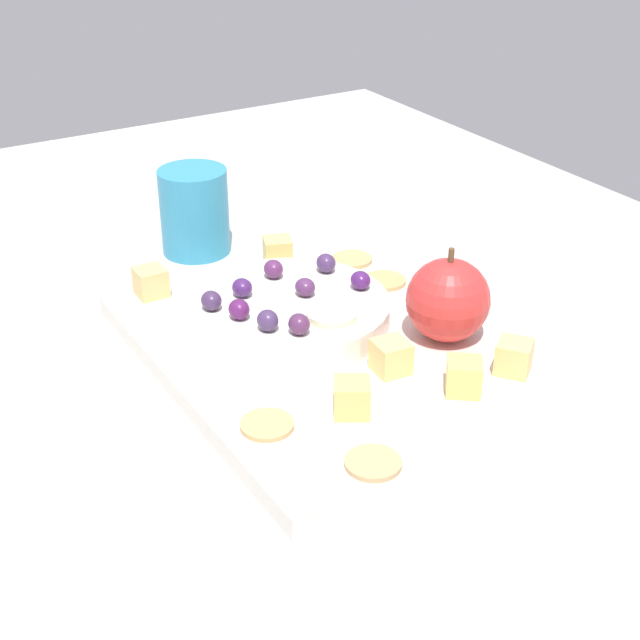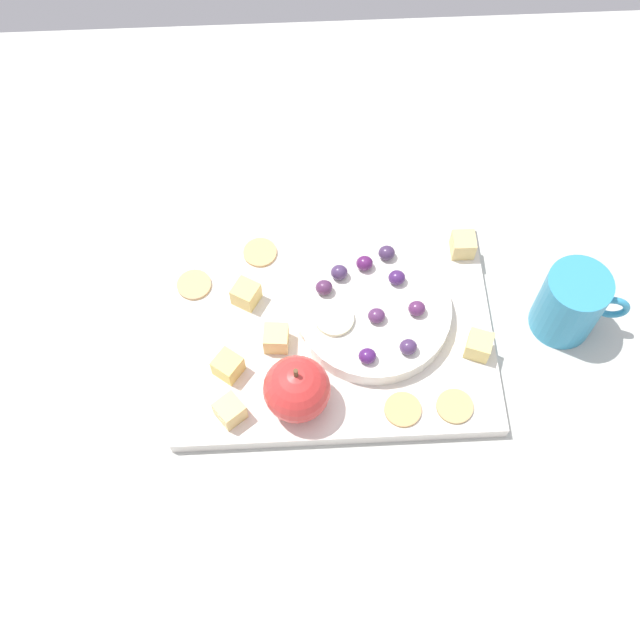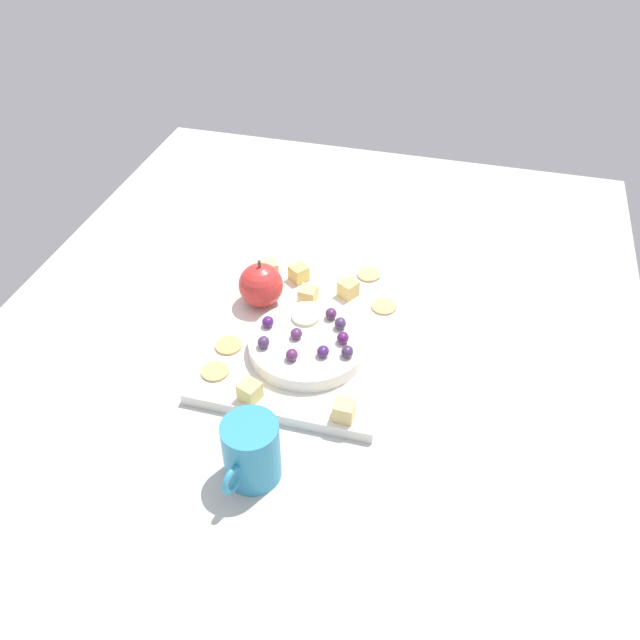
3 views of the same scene
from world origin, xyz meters
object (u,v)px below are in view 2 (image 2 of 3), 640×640
at_px(platter, 333,331).
at_px(cheese_cube_2, 276,338).
at_px(cheese_cube_5, 463,245).
at_px(grape_3, 324,287).
at_px(serving_dish, 373,311).
at_px(apple_slice_0, 335,319).
at_px(cup, 570,300).
at_px(cracker_2, 455,406).
at_px(cheese_cube_3, 228,366).
at_px(cracker_1, 403,410).
at_px(apple_whole, 297,389).
at_px(grape_8, 377,316).
at_px(cracker_0, 260,253).
at_px(grape_6, 417,308).
at_px(cheese_cube_0, 246,294).
at_px(grape_2, 339,272).
at_px(grape_7, 408,347).
at_px(cheese_cube_4, 479,346).
at_px(grape_1, 387,253).
at_px(grape_5, 365,263).
at_px(cracker_3, 194,285).
at_px(grape_0, 369,356).
at_px(grape_4, 397,278).
at_px(cheese_cube_1, 230,411).

relative_size(platter, cheese_cube_2, 13.48).
relative_size(cheese_cube_5, grape_3, 1.39).
height_order(serving_dish, apple_slice_0, apple_slice_0).
bearing_deg(cup, cracker_2, -141.81).
xyz_separation_m(serving_dish, cheese_cube_3, (-0.17, -0.06, 0.00)).
bearing_deg(cracker_1, cracker_2, 0.93).
distance_m(apple_whole, cheese_cube_5, 0.28).
xyz_separation_m(grape_3, grape_8, (0.06, -0.04, -0.00)).
distance_m(platter, cheese_cube_2, 0.07).
xyz_separation_m(apple_whole, apple_slice_0, (0.05, 0.09, -0.01)).
bearing_deg(cheese_cube_3, apple_whole, -28.59).
distance_m(cracker_0, grape_6, 0.21).
xyz_separation_m(cheese_cube_0, apple_slice_0, (0.10, -0.05, 0.01)).
distance_m(cheese_cube_0, grape_2, 0.11).
distance_m(cracker_0, grape_7, 0.23).
relative_size(cheese_cube_0, cheese_cube_2, 1.00).
bearing_deg(grape_7, cheese_cube_3, -178.62).
distance_m(cheese_cube_3, grape_3, 0.14).
xyz_separation_m(cheese_cube_2, grape_8, (0.12, 0.01, 0.02)).
distance_m(cheese_cube_3, cheese_cube_4, 0.29).
xyz_separation_m(cheese_cube_0, grape_6, (0.20, -0.04, 0.02)).
bearing_deg(grape_1, grape_7, -84.15).
bearing_deg(cracker_2, cup, 38.19).
bearing_deg(cheese_cube_0, serving_dish, -11.04).
xyz_separation_m(cheese_cube_3, grape_5, (0.16, 0.12, 0.02)).
bearing_deg(serving_dish, grape_6, -11.79).
bearing_deg(serving_dish, cheese_cube_5, 36.10).
distance_m(cheese_cube_5, cup, 0.14).
relative_size(grape_1, cup, 0.19).
height_order(grape_5, cup, cup).
bearing_deg(grape_7, grape_3, 137.88).
relative_size(platter, apple_whole, 5.06).
relative_size(cheese_cube_0, grape_8, 1.39).
relative_size(cracker_3, grape_0, 2.08).
distance_m(cheese_cube_5, grape_4, 0.10).
xyz_separation_m(cheese_cube_4, grape_4, (-0.09, 0.08, 0.02)).
relative_size(cheese_cube_1, cracker_2, 0.67).
bearing_deg(cheese_cube_4, cheese_cube_2, 174.87).
bearing_deg(apple_slice_0, apple_whole, -117.27).
distance_m(cracker_1, cup, 0.24).
bearing_deg(apple_whole, cheese_cube_4, 14.29).
bearing_deg(platter, grape_5, 58.71).
distance_m(cheese_cube_3, cracker_0, 0.16).
relative_size(serving_dish, cheese_cube_4, 6.56).
xyz_separation_m(cheese_cube_3, cracker_3, (-0.04, 0.12, -0.01)).
height_order(cracker_1, cracker_3, same).
height_order(cheese_cube_0, grape_4, grape_4).
bearing_deg(platter, cracker_3, 158.37).
bearing_deg(cracker_0, apple_slice_0, -52.22).
xyz_separation_m(grape_2, grape_5, (0.03, 0.01, -0.00)).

